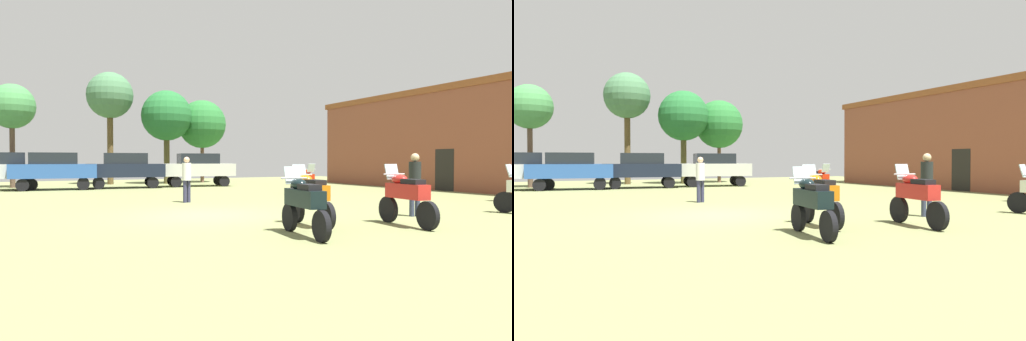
# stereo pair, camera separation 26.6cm
# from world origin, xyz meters

# --- Properties ---
(ground_plane) EXTENTS (44.00, 52.00, 0.02)m
(ground_plane) POSITION_xyz_m (0.00, 0.00, 0.01)
(ground_plane) COLOR olive
(brick_building) EXTENTS (6.12, 21.30, 5.59)m
(brick_building) POSITION_xyz_m (18.00, 4.45, 2.80)
(brick_building) COLOR brown
(brick_building) RESTS_ON ground
(motorcycle_3) EXTENTS (0.62, 2.15, 1.50)m
(motorcycle_3) POSITION_xyz_m (3.69, -4.32, 0.75)
(motorcycle_3) COLOR black
(motorcycle_3) RESTS_ON ground
(motorcycle_4) EXTENTS (0.64, 2.17, 1.46)m
(motorcycle_4) POSITION_xyz_m (0.64, -4.49, 0.74)
(motorcycle_4) COLOR black
(motorcycle_4) RESTS_ON ground
(motorcycle_5) EXTENTS (0.62, 2.22, 1.44)m
(motorcycle_5) POSITION_xyz_m (6.96, 5.41, 0.73)
(motorcycle_5) COLOR black
(motorcycle_5) RESTS_ON ground
(motorcycle_6) EXTENTS (0.62, 2.12, 1.49)m
(motorcycle_6) POSITION_xyz_m (1.58, -3.30, 0.75)
(motorcycle_6) COLOR black
(motorcycle_6) RESTS_ON ground
(car_1) EXTENTS (4.51, 2.37, 2.00)m
(car_1) POSITION_xyz_m (5.01, 14.31, 1.19)
(car_1) COLOR black
(car_1) RESTS_ON ground
(car_4) EXTENTS (4.50, 2.36, 2.00)m
(car_4) POSITION_xyz_m (0.67, 14.40, 1.19)
(car_4) COLOR black
(car_4) RESTS_ON ground
(car_6) EXTENTS (4.48, 2.28, 2.00)m
(car_6) POSITION_xyz_m (-3.08, 14.46, 1.19)
(car_6) COLOR black
(car_6) RESTS_ON ground
(person_1) EXTENTS (0.44, 0.44, 1.79)m
(person_1) POSITION_xyz_m (5.33, -2.99, 1.07)
(person_1) COLOR #2E354C
(person_1) RESTS_ON ground
(person_2) EXTENTS (0.42, 0.42, 1.72)m
(person_2) POSITION_xyz_m (0.91, 4.10, 1.03)
(person_2) COLOR #2C2D47
(person_2) RESTS_ON ground
(tree_2) EXTENTS (3.40, 3.40, 6.32)m
(tree_2) POSITION_xyz_m (4.20, 18.33, 4.60)
(tree_2) COLOR #4D4826
(tree_2) RESTS_ON ground
(tree_3) EXTENTS (3.02, 3.02, 7.38)m
(tree_3) POSITION_xyz_m (0.60, 19.06, 5.80)
(tree_3) COLOR brown
(tree_3) RESTS_ON ground
(tree_5) EXTENTS (2.58, 2.58, 6.00)m
(tree_5) POSITION_xyz_m (-5.11, 17.66, 4.68)
(tree_5) COLOR brown
(tree_5) RESTS_ON ground
(tree_6) EXTENTS (3.43, 3.43, 5.89)m
(tree_6) POSITION_xyz_m (6.97, 18.93, 4.18)
(tree_6) COLOR brown
(tree_6) RESTS_ON ground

